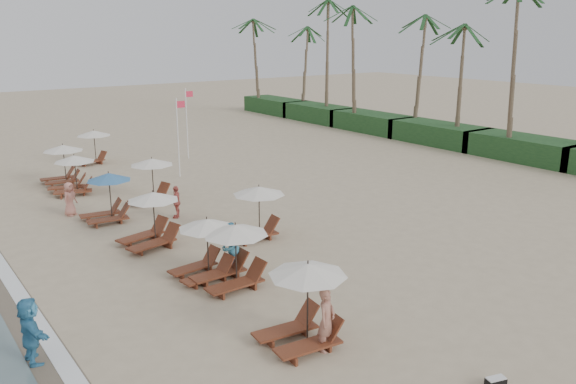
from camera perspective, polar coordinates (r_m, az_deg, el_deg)
ground at (r=22.54m, az=7.01°, el=-6.87°), size 160.00×160.00×0.00m
shrub_hedge at (r=47.55m, az=14.62°, el=5.58°), size 3.20×53.00×1.60m
palm_row at (r=47.45m, az=14.45°, el=16.64°), size 7.00×52.00×12.30m
lounger_station_0 at (r=16.36m, az=1.30°, el=-11.14°), size 2.56×2.23×2.39m
lounger_station_1 at (r=20.15m, az=-5.76°, el=-6.35°), size 2.66×2.30×2.17m
lounger_station_2 at (r=20.89m, az=-8.43°, el=-5.59°), size 2.41×2.07×2.16m
lounger_station_3 at (r=24.39m, az=-13.60°, el=-2.87°), size 2.63×2.33×2.25m
lounger_station_4 at (r=28.06m, az=-17.52°, el=-0.61°), size 2.43×2.04×2.28m
lounger_station_5 at (r=33.59m, az=-20.56°, el=1.55°), size 2.59×2.43×2.10m
lounger_station_6 at (r=35.99m, az=-21.46°, el=2.59°), size 2.54×2.27×2.27m
inland_station_0 at (r=24.47m, az=-3.07°, el=-1.61°), size 2.74×2.24×2.22m
inland_station_1 at (r=30.74m, az=-13.46°, el=1.49°), size 2.79×2.24×2.22m
inland_station_2 at (r=40.78m, az=-18.69°, el=4.63°), size 2.61×2.24×2.22m
beachgoer_near at (r=16.26m, az=3.81°, el=-12.46°), size 0.79×0.68×1.82m
beachgoer_mid_a at (r=21.24m, az=-5.78°, el=-5.50°), size 1.17×1.12×1.90m
beachgoer_far_a at (r=27.88m, az=-10.92°, el=-0.95°), size 0.85×0.97×1.56m
beachgoer_far_b at (r=29.64m, az=-20.70°, el=-0.63°), size 0.95×0.90×1.64m
waterline_walker at (r=17.07m, az=-24.05°, el=-12.36°), size 0.61×1.75×1.86m
duffel_bag at (r=15.93m, az=19.77°, el=-17.24°), size 0.55×0.38×0.28m
flag_pole_near at (r=35.56m, az=-10.75°, el=5.66°), size 0.59×0.08×4.79m
flag_pole_far at (r=40.86m, az=-9.90°, el=6.98°), size 0.60×0.08×4.85m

